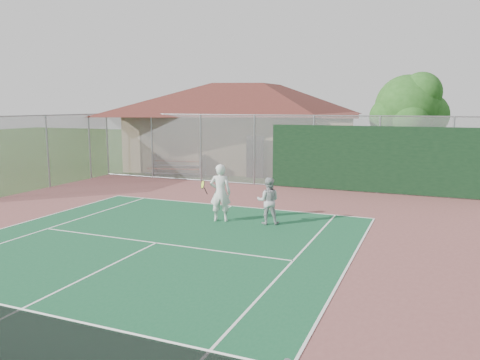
{
  "coord_description": "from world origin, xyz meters",
  "views": [
    {
      "loc": [
        7.28,
        -4.76,
        3.97
      ],
      "look_at": [
        1.29,
        9.64,
        1.47
      ],
      "focal_mm": 35.0,
      "sensor_mm": 36.0,
      "label": 1
    }
  ],
  "objects_px": {
    "clubhouse": "(248,117)",
    "player_white_front": "(220,193)",
    "player_grey_back": "(268,201)",
    "tree": "(409,109)",
    "bleachers": "(180,163)"
  },
  "relations": [
    {
      "from": "player_grey_back",
      "to": "tree",
      "type": "bearing_deg",
      "value": -123.11
    },
    {
      "from": "clubhouse",
      "to": "player_grey_back",
      "type": "distance_m",
      "value": 15.39
    },
    {
      "from": "clubhouse",
      "to": "player_white_front",
      "type": "relative_size",
      "value": 8.11
    },
    {
      "from": "bleachers",
      "to": "player_white_front",
      "type": "xyz_separation_m",
      "value": [
        6.88,
        -9.24,
        0.35
      ]
    },
    {
      "from": "clubhouse",
      "to": "tree",
      "type": "relative_size",
      "value": 2.81
    },
    {
      "from": "clubhouse",
      "to": "player_grey_back",
      "type": "bearing_deg",
      "value": -74.95
    },
    {
      "from": "bleachers",
      "to": "clubhouse",
      "type": "bearing_deg",
      "value": 51.3
    },
    {
      "from": "tree",
      "to": "player_white_front",
      "type": "xyz_separation_m",
      "value": [
        -5.32,
        -12.72,
        -2.76
      ]
    },
    {
      "from": "tree",
      "to": "player_white_front",
      "type": "height_order",
      "value": "tree"
    },
    {
      "from": "clubhouse",
      "to": "player_grey_back",
      "type": "height_order",
      "value": "clubhouse"
    },
    {
      "from": "clubhouse",
      "to": "player_grey_back",
      "type": "xyz_separation_m",
      "value": [
        6.26,
        -13.85,
        -2.42
      ]
    },
    {
      "from": "clubhouse",
      "to": "tree",
      "type": "height_order",
      "value": "clubhouse"
    },
    {
      "from": "tree",
      "to": "bleachers",
      "type": "bearing_deg",
      "value": -164.09
    },
    {
      "from": "player_grey_back",
      "to": "clubhouse",
      "type": "bearing_deg",
      "value": -82.39
    },
    {
      "from": "player_white_front",
      "to": "player_grey_back",
      "type": "relative_size",
      "value": 1.25
    }
  ]
}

